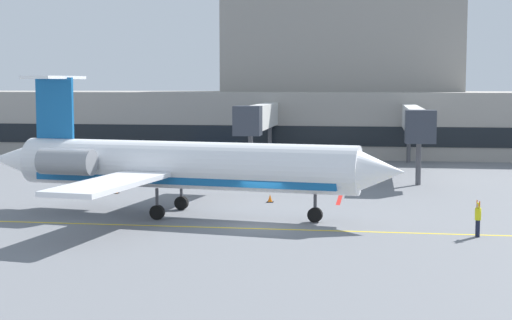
{
  "coord_description": "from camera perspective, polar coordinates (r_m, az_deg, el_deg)",
  "views": [
    {
      "loc": [
        6.59,
        -44.68,
        8.38
      ],
      "look_at": [
        -1.54,
        8.82,
        3.0
      ],
      "focal_mm": 54.49,
      "sensor_mm": 36.0,
      "label": 1
    }
  ],
  "objects": [
    {
      "name": "ground",
      "position": [
        45.94,
        0.25,
        -4.9
      ],
      "size": [
        120.0,
        120.0,
        0.11
      ],
      "color": "slate"
    },
    {
      "name": "terminal_building",
      "position": [
        94.35,
        1.71,
        4.45
      ],
      "size": [
        77.96,
        17.39,
        18.86
      ],
      "color": "gray",
      "rests_on": "ground"
    },
    {
      "name": "jet_bridge_west",
      "position": [
        76.1,
        0.23,
        3.1
      ],
      "size": [
        2.4,
        17.51,
        6.35
      ],
      "color": "silver",
      "rests_on": "ground"
    },
    {
      "name": "jet_bridge_east",
      "position": [
        72.81,
        11.55,
        2.79
      ],
      "size": [
        2.4,
        22.58,
        6.23
      ],
      "color": "silver",
      "rests_on": "ground"
    },
    {
      "name": "regional_jet",
      "position": [
        49.42,
        -5.81,
        -0.39
      ],
      "size": [
        28.19,
        23.0,
        8.84
      ],
      "color": "white",
      "rests_on": "ground"
    },
    {
      "name": "baggage_tug",
      "position": [
        74.19,
        -5.89,
        -0.05
      ],
      "size": [
        3.38,
        3.27,
        2.29
      ],
      "color": "#1E4CB2",
      "rests_on": "ground"
    },
    {
      "name": "pushback_tractor",
      "position": [
        71.35,
        -9.71,
        -0.34
      ],
      "size": [
        3.62,
        3.15,
        2.22
      ],
      "color": "#1E4CB2",
      "rests_on": "ground"
    },
    {
      "name": "marshaller",
      "position": [
        44.13,
        15.98,
        -4.14
      ],
      "size": [
        0.34,
        0.83,
        2.0
      ],
      "color": "#191E33",
      "rests_on": "ground"
    },
    {
      "name": "safety_cone_alpha",
      "position": [
        60.11,
        -10.27,
        -2.19
      ],
      "size": [
        0.47,
        0.47,
        0.55
      ],
      "color": "orange",
      "rests_on": "ground"
    },
    {
      "name": "safety_cone_bravo",
      "position": [
        54.77,
        1.04,
        -2.86
      ],
      "size": [
        0.47,
        0.47,
        0.55
      ],
      "color": "orange",
      "rests_on": "ground"
    }
  ]
}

